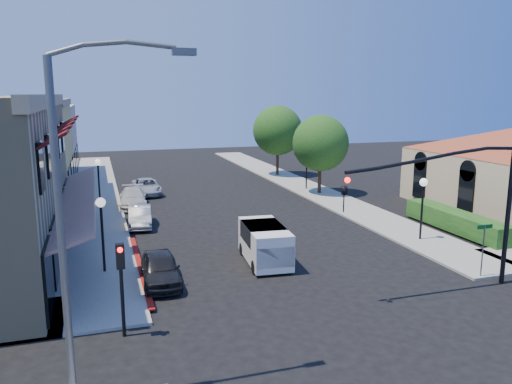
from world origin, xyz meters
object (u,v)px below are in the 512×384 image
object	(u,v)px
lamppost_left_far	(98,171)
lamppost_right_far	(307,158)
street_tree_b	(278,130)
parked_car_c	(133,198)
signal_mast_arm	(469,194)
street_name_sign	(483,242)
parked_car_a	(160,269)
parked_car_b	(140,216)
parked_car_d	(146,187)
white_van	(265,242)
lamppost_right_near	(423,193)
cobra_streetlight	(74,211)
lamppost_left_near	(101,216)
street_tree_a	(320,143)
secondary_signal	(121,272)

from	to	relation	value
lamppost_left_far	lamppost_right_far	world-z (taller)	same
street_tree_b	parked_car_c	bearing A→B (deg)	-145.84
signal_mast_arm	street_name_sign	bearing A→B (deg)	23.20
parked_car_a	parked_car_b	bearing A→B (deg)	92.37
signal_mast_arm	parked_car_b	distance (m)	19.19
parked_car_d	white_van	bearing A→B (deg)	-79.69
lamppost_right_near	parked_car_d	world-z (taller)	lamppost_right_near
signal_mast_arm	parked_car_c	world-z (taller)	signal_mast_arm
cobra_streetlight	parked_car_b	distance (m)	18.84
street_tree_b	parked_car_b	bearing A→B (deg)	-133.19
lamppost_left_near	parked_car_b	distance (m)	8.61
street_tree_a	parked_car_d	xyz separation A→B (m)	(-13.60, 4.21, -3.55)
street_tree_b	parked_car_d	world-z (taller)	street_tree_b
parked_car_b	lamppost_left_far	bearing A→B (deg)	115.27
white_van	lamppost_left_near	bearing A→B (deg)	173.72
secondary_signal	street_name_sign	world-z (taller)	secondary_signal
street_tree_a	lamppost_right_far	xyz separation A→B (m)	(-0.30, 2.00, -1.46)
lamppost_right_near	parked_car_b	bearing A→B (deg)	151.37
street_tree_b	parked_car_d	distance (m)	15.29
street_tree_a	lamppost_right_near	xyz separation A→B (m)	(-0.30, -14.00, -1.46)
cobra_streetlight	lamppost_left_far	xyz separation A→B (m)	(0.65, 24.00, -2.53)
lamppost_left_near	white_van	distance (m)	7.72
secondary_signal	cobra_streetlight	distance (m)	4.65
parked_car_c	parked_car_d	bearing A→B (deg)	76.10
cobra_streetlight	parked_car_d	bearing A→B (deg)	81.24
signal_mast_arm	white_van	size ratio (longest dim) A/B	1.86
street_tree_a	lamppost_left_far	size ratio (longest dim) A/B	1.82
lamppost_left_near	parked_car_a	distance (m)	3.68
street_tree_b	parked_car_c	world-z (taller)	street_tree_b
street_name_sign	parked_car_c	distance (m)	23.95
parked_car_a	white_van	bearing A→B (deg)	15.11
street_tree_a	cobra_streetlight	size ratio (longest dim) A/B	0.70
parked_car_c	street_tree_a	bearing A→B (deg)	4.49
street_tree_b	lamppost_left_far	distance (m)	20.06
white_van	signal_mast_arm	bearing A→B (deg)	-39.62
street_tree_b	signal_mast_arm	xyz separation A→B (m)	(-2.94, -30.50, -0.46)
street_tree_a	signal_mast_arm	distance (m)	20.71
street_tree_a	street_tree_b	bearing A→B (deg)	90.00
secondary_signal	parked_car_d	bearing A→B (deg)	82.65
parked_car_b	parked_car_d	world-z (taller)	parked_car_d
parked_car_a	cobra_streetlight	bearing A→B (deg)	-107.86
lamppost_left_far	cobra_streetlight	bearing A→B (deg)	-91.55
lamppost_left_far	parked_car_b	bearing A→B (deg)	-68.95
lamppost_left_near	parked_car_b	xyz separation A→B (m)	(2.30, 8.02, -2.10)
street_name_sign	lamppost_right_near	size ratio (longest dim) A/B	0.70
street_tree_a	parked_car_a	world-z (taller)	street_tree_a
street_name_sign	lamppost_left_far	size ratio (longest dim) A/B	0.70
lamppost_left_near	lamppost_right_far	world-z (taller)	same
street_tree_b	white_van	bearing A→B (deg)	-111.55
street_name_sign	parked_car_a	size ratio (longest dim) A/B	0.63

